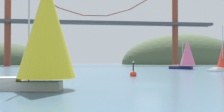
{
  "coord_description": "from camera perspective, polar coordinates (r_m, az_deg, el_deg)",
  "views": [
    {
      "loc": [
        -7.26,
        -27.15,
        2.55
      ],
      "look_at": [
        0.0,
        30.49,
        3.5
      ],
      "focal_mm": 42.17,
      "sensor_mm": 36.0,
      "label": 1
    }
  ],
  "objects": [
    {
      "name": "suspension_bridge",
      "position": [
        123.73,
        -3.77,
        7.59
      ],
      "size": [
        113.91,
        6.0,
        43.34
      ],
      "color": "brown",
      "rests_on": "ground_plane"
    },
    {
      "name": "ground_plane",
      "position": [
        28.22,
        7.81,
        -6.12
      ],
      "size": [
        360.0,
        360.0,
        0.0
      ],
      "primitive_type": "plane",
      "color": "#426075"
    },
    {
      "name": "sailboat_pink_spinnaker",
      "position": [
        77.47,
        15.93,
        0.47
      ],
      "size": [
        7.53,
        7.55,
        8.96
      ],
      "color": "#191E4C",
      "rests_on": "ground_plane"
    },
    {
      "name": "headland_right",
      "position": [
        175.56,
        15.36,
        -1.74
      ],
      "size": [
        81.12,
        44.0,
        39.24
      ],
      "primitive_type": "ellipsoid",
      "color": "#4C5B3D",
      "rests_on": "ground_plane"
    },
    {
      "name": "channel_buoy",
      "position": [
        42.27,
        4.63,
        -3.89
      ],
      "size": [
        1.1,
        1.1,
        2.64
      ],
      "color": "red",
      "rests_on": "ground_plane"
    },
    {
      "name": "sailboat_yellow_sail",
      "position": [
        23.29,
        -14.24,
        5.25
      ],
      "size": [
        8.46,
        5.41,
        9.92
      ],
      "color": "#B7B2A8",
      "rests_on": "ground_plane"
    }
  ]
}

